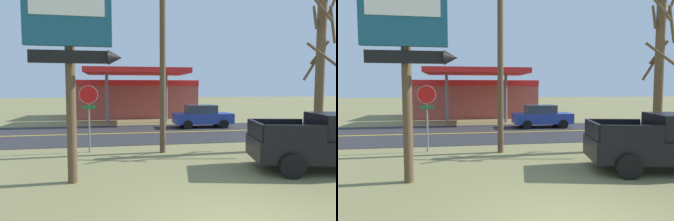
% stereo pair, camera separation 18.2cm
% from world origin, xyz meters
% --- Properties ---
extents(road_asphalt, '(140.00, 8.00, 0.02)m').
position_xyz_m(road_asphalt, '(0.00, 13.00, 0.01)').
color(road_asphalt, '#2B2B2D').
rests_on(road_asphalt, ground).
extents(road_centre_line, '(126.00, 0.20, 0.01)m').
position_xyz_m(road_centre_line, '(0.00, 13.00, 0.02)').
color(road_centre_line, gold).
rests_on(road_centre_line, road_asphalt).
extents(motel_sign, '(2.70, 0.54, 6.75)m').
position_xyz_m(motel_sign, '(-3.55, 3.57, 4.53)').
color(motel_sign, brown).
rests_on(motel_sign, ground).
extents(stop_sign, '(0.80, 0.08, 2.95)m').
position_xyz_m(stop_sign, '(-3.54, 7.87, 2.03)').
color(stop_sign, slate).
rests_on(stop_sign, ground).
extents(utility_pole, '(2.16, 0.26, 9.90)m').
position_xyz_m(utility_pole, '(-0.35, 7.33, 5.30)').
color(utility_pole, brown).
rests_on(utility_pole, ground).
extents(bare_tree, '(1.76, 1.74, 7.85)m').
position_xyz_m(bare_tree, '(6.88, 6.84, 3.78)').
color(bare_tree, brown).
rests_on(bare_tree, ground).
extents(gas_station, '(12.00, 11.50, 4.40)m').
position_xyz_m(gas_station, '(-0.80, 24.12, 1.94)').
color(gas_station, '#A84C42').
rests_on(gas_station, ground).
extents(pickup_black_parked_on_lawn, '(5.49, 3.00, 1.96)m').
position_xyz_m(pickup_black_parked_on_lawn, '(4.92, 3.60, 0.96)').
color(pickup_black_parked_on_lawn, black).
rests_on(pickup_black_parked_on_lawn, ground).
extents(car_blue_near_lane, '(4.20, 2.00, 1.64)m').
position_xyz_m(car_blue_near_lane, '(3.69, 15.00, 0.83)').
color(car_blue_near_lane, '#233893').
rests_on(car_blue_near_lane, ground).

